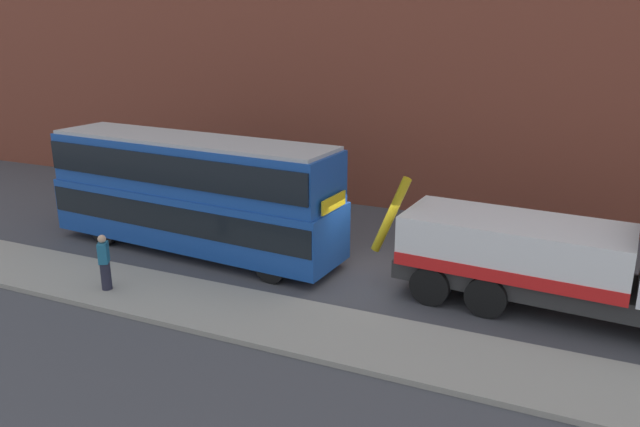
{
  "coord_description": "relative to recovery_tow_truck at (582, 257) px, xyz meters",
  "views": [
    {
      "loc": [
        5.85,
        -17.24,
        7.74
      ],
      "look_at": [
        -1.67,
        -0.45,
        2.0
      ],
      "focal_mm": 34.26,
      "sensor_mm": 36.0,
      "label": 1
    }
  ],
  "objects": [
    {
      "name": "ground_plane",
      "position": [
        -6.02,
        0.49,
        -1.76
      ],
      "size": [
        120.0,
        120.0,
        0.0
      ],
      "primitive_type": "plane",
      "color": "#424247"
    },
    {
      "name": "near_kerb",
      "position": [
        -6.02,
        -3.71,
        -1.68
      ],
      "size": [
        60.0,
        2.8,
        0.15
      ],
      "primitive_type": "cube",
      "color": "gray",
      "rests_on": "ground_plane"
    },
    {
      "name": "building_facade",
      "position": [
        -6.02,
        8.4,
        6.31
      ],
      "size": [
        60.0,
        1.5,
        16.0
      ],
      "color": "brown",
      "rests_on": "ground_plane"
    },
    {
      "name": "recovery_tow_truck",
      "position": [
        0.0,
        0.0,
        0.0
      ],
      "size": [
        10.22,
        3.28,
        3.67
      ],
      "rotation": [
        0.0,
        0.0,
        -0.07
      ],
      "color": "#2D2D2D",
      "rests_on": "ground_plane"
    },
    {
      "name": "double_decker_bus",
      "position": [
        -12.56,
        0.03,
        0.47
      ],
      "size": [
        11.17,
        3.34,
        4.06
      ],
      "rotation": [
        0.0,
        0.0,
        -0.07
      ],
      "color": "#19479E",
      "rests_on": "ground_plane"
    },
    {
      "name": "pedestrian_onlooker",
      "position": [
        -12.83,
        -4.08,
        -0.77
      ],
      "size": [
        0.43,
        0.48,
        1.71
      ],
      "rotation": [
        0.0,
        0.0,
        0.54
      ],
      "color": "#232333",
      "rests_on": "near_kerb"
    }
  ]
}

